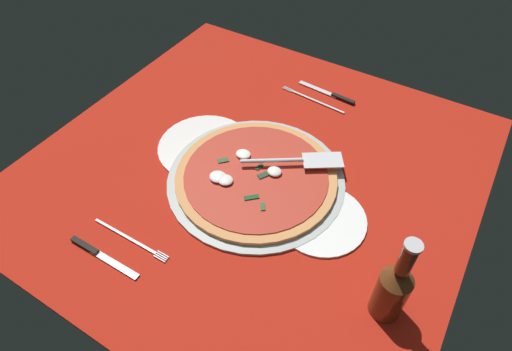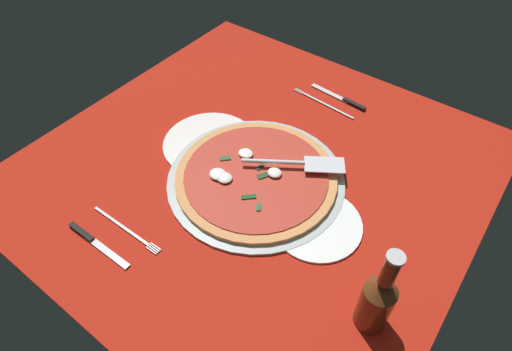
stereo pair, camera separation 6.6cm
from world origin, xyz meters
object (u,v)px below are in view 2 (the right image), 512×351
dinner_plate_left (316,224)px  pizza_server (299,163)px  dinner_plate_right (210,144)px  beer_bottle (377,300)px  place_setting_near (333,102)px  pizza (255,176)px  place_setting_far (110,236)px

dinner_plate_left → pizza_server: size_ratio=0.90×
dinner_plate_left → pizza_server: 16.16cm
dinner_plate_left → pizza_server: pizza_server is taller
dinner_plate_right → beer_bottle: 58.59cm
dinner_plate_left → dinner_plate_right: size_ratio=0.83×
dinner_plate_left → place_setting_near: bearing=-65.0°
dinner_plate_left → beer_bottle: bearing=146.0°
dinner_plate_right → place_setting_near: (-17.00, -34.70, -0.15)cm
pizza → place_setting_near: 37.84cm
dinner_plate_right → place_setting_near: 38.64cm
dinner_plate_left → place_setting_near: 44.56cm
dinner_plate_left → place_setting_far: size_ratio=0.95×
pizza → dinner_plate_right: bearing=-10.3°
dinner_plate_left → place_setting_far: (34.33, 29.33, -0.15)cm
dinner_plate_right → pizza: bearing=169.7°
pizza_server → beer_bottle: 39.05cm
dinner_plate_left → pizza: bearing=-7.8°
dinner_plate_right → place_setting_far: place_setting_far is taller
pizza → pizza_server: 10.78cm
pizza → place_setting_far: pizza is taller
dinner_plate_right → place_setting_near: size_ratio=1.06×
place_setting_near → dinner_plate_left: bearing=119.8°
pizza_server → dinner_plate_left: bearing=-75.2°
dinner_plate_left → place_setting_far: bearing=40.5°
dinner_plate_right → place_setting_far: (-1.50, 35.01, -0.15)cm
dinner_plate_right → beer_bottle: (-55.00, 18.61, 7.87)cm
place_setting_near → place_setting_far: size_ratio=1.08×
pizza_server → place_setting_far: pizza_server is taller
pizza → place_setting_far: bearing=63.9°
dinner_plate_right → pizza: size_ratio=0.63×
dinner_plate_left → pizza: size_ratio=0.52×
pizza → pizza_server: bearing=-131.2°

